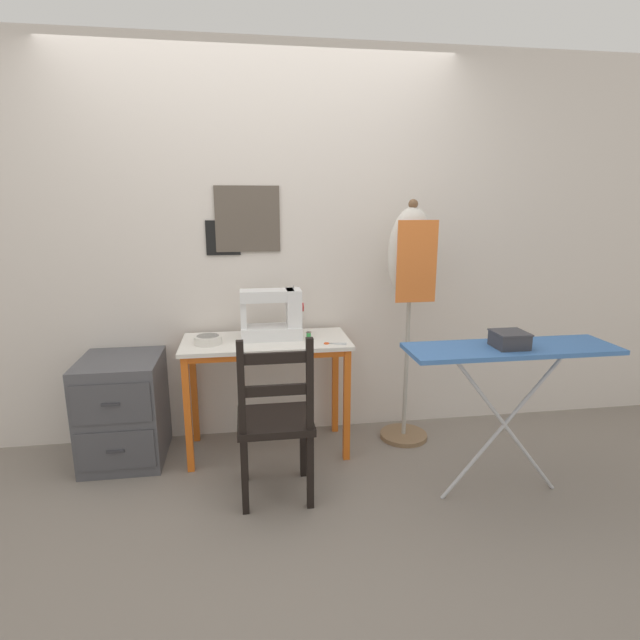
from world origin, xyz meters
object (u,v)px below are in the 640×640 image
(sewing_machine, at_px, (275,316))
(wooden_chair, at_px, (275,422))
(thread_spool_near_machine, at_px, (309,335))
(filing_cabinet, at_px, (124,410))
(fabric_bowl, at_px, (208,339))
(storage_box, at_px, (510,339))
(dress_form, at_px, (411,271))
(scissors, at_px, (332,344))
(ironing_board, at_px, (511,356))

(sewing_machine, bearing_deg, wooden_chair, -94.33)
(thread_spool_near_machine, bearing_deg, filing_cabinet, 178.92)
(thread_spool_near_machine, relative_size, filing_cabinet, 0.06)
(thread_spool_near_machine, height_order, filing_cabinet, thread_spool_near_machine)
(filing_cabinet, bearing_deg, fabric_bowl, -6.07)
(filing_cabinet, distance_m, storage_box, 2.30)
(storage_box, bearing_deg, sewing_machine, 147.22)
(dress_form, bearing_deg, scissors, -161.76)
(thread_spool_near_machine, bearing_deg, wooden_chair, -114.89)
(thread_spool_near_machine, relative_size, storage_box, 0.24)
(wooden_chair, bearing_deg, filing_cabinet, 148.16)
(sewing_machine, xyz_separation_m, dress_form, (0.87, -0.00, 0.26))
(fabric_bowl, bearing_deg, ironing_board, -22.69)
(fabric_bowl, height_order, filing_cabinet, fabric_bowl)
(storage_box, bearing_deg, filing_cabinet, 160.73)
(filing_cabinet, bearing_deg, storage_box, -19.27)
(sewing_machine, distance_m, wooden_chair, 0.73)
(dress_form, bearing_deg, sewing_machine, 179.75)
(storage_box, bearing_deg, scissors, 145.76)
(fabric_bowl, relative_size, wooden_chair, 0.18)
(thread_spool_near_machine, distance_m, ironing_board, 1.20)
(sewing_machine, relative_size, dress_form, 0.24)
(sewing_machine, relative_size, filing_cabinet, 0.60)
(wooden_chair, relative_size, storage_box, 5.57)
(thread_spool_near_machine, height_order, ironing_board, ironing_board)
(sewing_machine, bearing_deg, filing_cabinet, -179.50)
(fabric_bowl, relative_size, dress_form, 0.10)
(storage_box, bearing_deg, wooden_chair, 171.76)
(filing_cabinet, height_order, ironing_board, ironing_board)
(wooden_chair, relative_size, ironing_board, 0.85)
(fabric_bowl, xyz_separation_m, wooden_chair, (0.37, -0.51, -0.33))
(filing_cabinet, bearing_deg, sewing_machine, 0.50)
(thread_spool_near_machine, height_order, storage_box, storage_box)
(sewing_machine, height_order, scissors, sewing_machine)
(storage_box, bearing_deg, dress_form, 111.36)
(sewing_machine, relative_size, wooden_chair, 0.42)
(filing_cabinet, relative_size, ironing_board, 0.60)
(scissors, height_order, dress_form, dress_form)
(sewing_machine, distance_m, ironing_board, 1.39)
(sewing_machine, bearing_deg, thread_spool_near_machine, -8.22)
(fabric_bowl, height_order, storage_box, storage_box)
(scissors, distance_m, storage_box, 1.01)
(dress_form, distance_m, ironing_board, 0.87)
(scissors, xyz_separation_m, wooden_chair, (-0.37, -0.39, -0.31))
(fabric_bowl, xyz_separation_m, storage_box, (1.57, -0.68, 0.12))
(thread_spool_near_machine, xyz_separation_m, dress_form, (0.66, 0.03, 0.39))
(dress_form, xyz_separation_m, ironing_board, (0.31, -0.73, -0.35))
(wooden_chair, distance_m, dress_form, 1.29)
(thread_spool_near_machine, bearing_deg, sewing_machine, 171.78)
(sewing_machine, relative_size, storage_box, 2.33)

